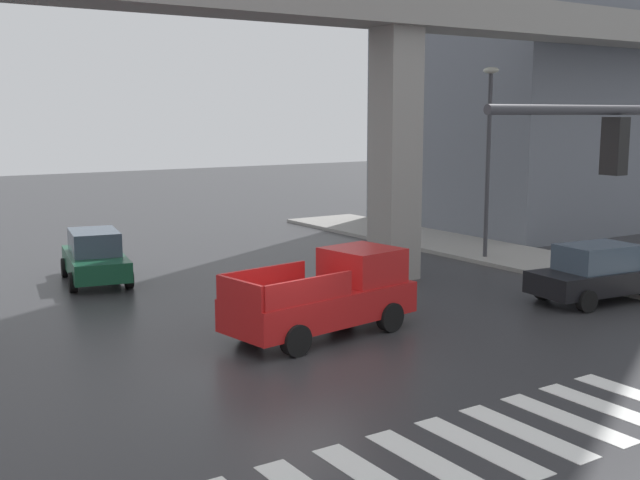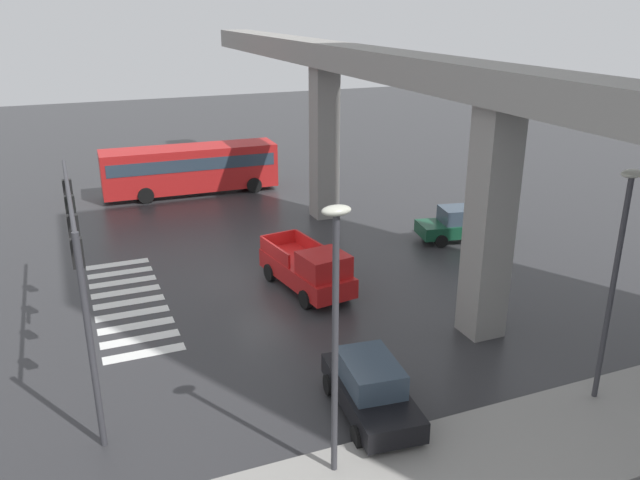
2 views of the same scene
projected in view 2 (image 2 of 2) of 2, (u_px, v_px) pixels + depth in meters
The scene contains 11 objects.
ground_plane at pixel (264, 281), 28.19m from camera, with size 120.00×120.00×0.00m, color #2D2D30.
crosswalk_stripes at pixel (129, 302), 26.15m from camera, with size 9.35×2.80×0.01m.
elevated_overpass at pixel (392, 87), 27.53m from camera, with size 50.83×2.05×9.52m.
sidewalk_east at pixel (492, 460), 17.02m from camera, with size 4.00×36.00×0.15m, color gray.
pickup_truck at pixel (309, 270), 26.81m from camera, with size 5.32×2.63×2.08m.
city_bus at pixel (190, 167), 40.63m from camera, with size 3.03×10.87×2.99m.
sedan_black at pixel (371, 388), 18.82m from camera, with size 4.46×2.30×1.72m.
sedan_dark_green at pixel (461, 224), 32.84m from camera, with size 2.54×4.55×1.72m.
traffic_signal_mast at pixel (76, 242), 19.30m from camera, with size 10.89×0.32×6.20m.
street_lamp_near_corner at pixel (335, 315), 15.08m from camera, with size 0.44×0.70×7.24m.
street_lamp_mid_block at pixel (617, 262), 18.16m from camera, with size 0.44×0.70×7.24m.
Camera 2 is at (24.84, -7.50, 11.41)m, focal length 36.23 mm.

